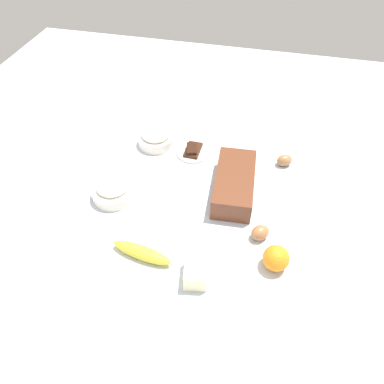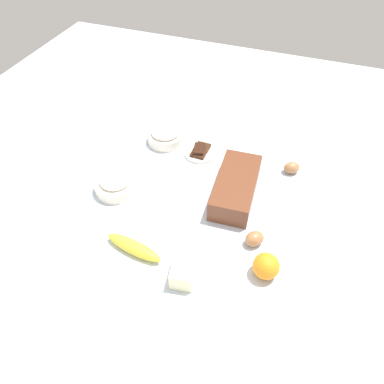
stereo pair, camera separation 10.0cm
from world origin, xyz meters
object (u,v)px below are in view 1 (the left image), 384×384
Objects in this scene: loaf_pan at (234,183)px; orange_fruit at (276,258)px; flour_bowl at (156,137)px; egg_beside_bowl at (285,160)px; butter_block at (196,272)px; chocolate_plate at (193,151)px; banana at (142,253)px; sugar_bowl at (113,190)px; egg_near_butter at (260,233)px.

orange_fruit is (0.27, 0.16, -0.00)m from loaf_pan.
flour_bowl is 2.43× the size of egg_beside_bowl.
butter_block is 0.69× the size of chocolate_plate.
banana is at bearing -36.89° from egg_beside_bowl.
butter_block is (0.03, 0.17, 0.01)m from banana.
butter_block is 0.55m from chocolate_plate.
egg_beside_bowl is at bearing 118.11° from sugar_bowl.
loaf_pan is at bearing 106.33° from sugar_bowl.
sugar_bowl is at bearing -97.02° from egg_near_butter.
flour_bowl is (-0.19, -0.34, -0.01)m from loaf_pan.
orange_fruit is at bearing 98.52° from banana.
egg_near_butter reaches higher than chocolate_plate.
sugar_bowl is 1.91× the size of orange_fruit.
loaf_pan is 4.72× the size of egg_near_butter.
flour_bowl is 0.63m from butter_block.
butter_block is (0.56, 0.29, -0.00)m from flour_bowl.
chocolate_plate is (0.01, -0.35, -0.01)m from egg_beside_bowl.
chocolate_plate is (-0.29, 0.21, -0.02)m from sugar_bowl.
flour_bowl reaches higher than sugar_bowl.
butter_block is at bearing -67.02° from orange_fruit.
sugar_bowl is 0.28m from banana.
orange_fruit reaches higher than egg_near_butter.
orange_fruit is at bearing 0.01° from egg_beside_bowl.
orange_fruit reaches higher than flour_bowl.
banana is at bearing -65.41° from egg_near_butter.
chocolate_plate is (-0.44, -0.35, -0.03)m from orange_fruit.
butter_block is at bearing 79.08° from banana.
egg_near_butter is at bearing 82.98° from sugar_bowl.
sugar_bowl is 1.13× the size of chocolate_plate.
flour_bowl is at bearing -98.28° from chocolate_plate.
flour_bowl is 1.09× the size of chocolate_plate.
orange_fruit is (0.16, 0.56, 0.01)m from sugar_bowl.
loaf_pan is at bearing 171.91° from butter_block.
flour_bowl is 0.31m from sugar_bowl.
butter_block is at bearing -11.81° from loaf_pan.
flour_bowl is 0.58m from egg_near_butter.
orange_fruit is 1.32× the size of egg_beside_bowl.
egg_near_butter is (-0.15, 0.33, 0.00)m from banana.
orange_fruit is 0.23m from butter_block.
loaf_pan is 2.04× the size of flour_bowl.
egg_beside_bowl reaches higher than banana.
butter_block is at bearing 54.40° from sugar_bowl.
sugar_bowl reaches higher than butter_block.
egg_near_butter is (-0.19, 0.16, -0.01)m from butter_block.
sugar_bowl is at bearing -105.64° from orange_fruit.
butter_block is (0.36, -0.05, -0.01)m from loaf_pan.
butter_block is (0.25, 0.35, -0.00)m from sugar_bowl.
banana is 1.46× the size of chocolate_plate.
orange_fruit is 1.26× the size of egg_near_butter.
flour_bowl is 0.74× the size of banana.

